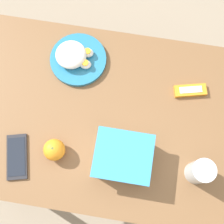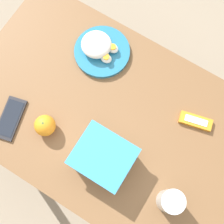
{
  "view_description": "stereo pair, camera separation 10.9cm",
  "coord_description": "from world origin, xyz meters",
  "px_view_note": "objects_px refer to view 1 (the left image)",
  "views": [
    {
      "loc": [
        -0.05,
        0.27,
        1.8
      ],
      "look_at": [
        -0.01,
        -0.01,
        0.75
      ],
      "focal_mm": 50.0,
      "sensor_mm": 36.0,
      "label": 1
    },
    {
      "loc": [
        -0.16,
        0.23,
        1.8
      ],
      "look_at": [
        -0.01,
        -0.01,
        0.75
      ],
      "focal_mm": 50.0,
      "sensor_mm": 36.0,
      "label": 2
    }
  ],
  "objects_px": {
    "orange_fruit": "(54,150)",
    "rice_plate": "(76,58)",
    "cell_phone": "(17,157)",
    "candy_bar": "(190,91)",
    "drinking_glass": "(200,172)",
    "food_container": "(123,158)"
  },
  "relations": [
    {
      "from": "candy_bar",
      "to": "orange_fruit",
      "type": "bearing_deg",
      "value": 33.96
    },
    {
      "from": "orange_fruit",
      "to": "cell_phone",
      "type": "xyz_separation_m",
      "value": [
        0.13,
        0.04,
        -0.03
      ]
    },
    {
      "from": "food_container",
      "to": "drinking_glass",
      "type": "height_order",
      "value": "drinking_glass"
    },
    {
      "from": "food_container",
      "to": "cell_phone",
      "type": "relative_size",
      "value": 1.11
    },
    {
      "from": "rice_plate",
      "to": "cell_phone",
      "type": "relative_size",
      "value": 1.25
    },
    {
      "from": "cell_phone",
      "to": "orange_fruit",
      "type": "bearing_deg",
      "value": -162.4
    },
    {
      "from": "orange_fruit",
      "to": "rice_plate",
      "type": "bearing_deg",
      "value": -90.71
    },
    {
      "from": "orange_fruit",
      "to": "rice_plate",
      "type": "relative_size",
      "value": 0.35
    },
    {
      "from": "orange_fruit",
      "to": "candy_bar",
      "type": "relative_size",
      "value": 0.61
    },
    {
      "from": "candy_bar",
      "to": "food_container",
      "type": "bearing_deg",
      "value": 54.14
    },
    {
      "from": "rice_plate",
      "to": "candy_bar",
      "type": "xyz_separation_m",
      "value": [
        -0.43,
        0.05,
        -0.02
      ]
    },
    {
      "from": "orange_fruit",
      "to": "rice_plate",
      "type": "xyz_separation_m",
      "value": [
        -0.0,
        -0.35,
        -0.01
      ]
    },
    {
      "from": "rice_plate",
      "to": "cell_phone",
      "type": "distance_m",
      "value": 0.41
    },
    {
      "from": "orange_fruit",
      "to": "drinking_glass",
      "type": "bearing_deg",
      "value": -179.49
    },
    {
      "from": "candy_bar",
      "to": "drinking_glass",
      "type": "bearing_deg",
      "value": 99.36
    },
    {
      "from": "rice_plate",
      "to": "drinking_glass",
      "type": "relative_size",
      "value": 1.82
    },
    {
      "from": "rice_plate",
      "to": "cell_phone",
      "type": "xyz_separation_m",
      "value": [
        0.13,
        0.39,
        -0.02
      ]
    },
    {
      "from": "rice_plate",
      "to": "cell_phone",
      "type": "bearing_deg",
      "value": 71.14
    },
    {
      "from": "candy_bar",
      "to": "cell_phone",
      "type": "xyz_separation_m",
      "value": [
        0.57,
        0.34,
        -0.0
      ]
    },
    {
      "from": "rice_plate",
      "to": "cell_phone",
      "type": "height_order",
      "value": "rice_plate"
    },
    {
      "from": "candy_bar",
      "to": "cell_phone",
      "type": "bearing_deg",
      "value": 30.64
    },
    {
      "from": "drinking_glass",
      "to": "rice_plate",
      "type": "bearing_deg",
      "value": -35.63
    }
  ]
}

